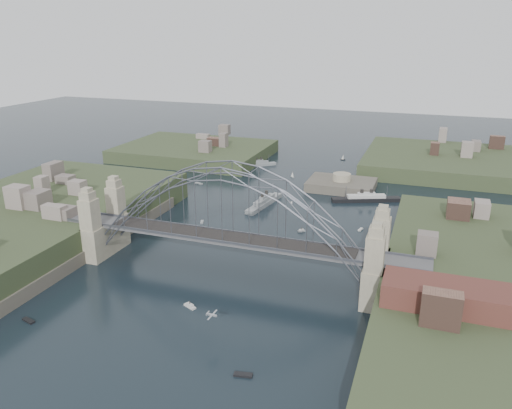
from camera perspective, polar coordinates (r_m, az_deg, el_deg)
The scene contains 23 objects.
ground at distance 111.53m, azimuth -3.14°, elevation -7.72°, with size 500.00×500.00×0.00m, color black.
bridge at distance 106.55m, azimuth -3.26°, elevation -1.80°, with size 84.00×13.80×24.60m.
shore_west at distance 141.48m, azimuth -25.14°, elevation -2.77°, with size 50.50×90.00×12.00m.
headland_nw at distance 214.81m, azimuth -6.96°, elevation 5.54°, with size 60.00×45.00×9.00m, color #313E22.
headland_ne at distance 207.85m, azimuth 22.10°, elevation 3.88°, with size 70.00×55.00×9.50m, color #313E22.
fort_island at distance 171.47m, azimuth 9.67°, elevation 1.64°, with size 22.00×16.00×9.40m.
wharf_shed at distance 87.52m, azimuth 20.83°, elevation -9.65°, with size 20.00×8.00×4.00m, color #592D26.
finger_pier at distance 80.59m, azimuth 16.28°, elevation -19.74°, with size 4.00×22.00×1.40m, color #535356.
naval_cruiser_near at distance 152.64m, azimuth 0.95°, elevation 0.22°, with size 5.40×19.89×5.92m.
naval_cruiser_far at distance 198.08m, azimuth 0.32°, elevation 4.60°, with size 12.06×10.60×4.77m.
ocean_liner at distance 160.17m, azimuth 12.44°, elevation 0.64°, with size 21.07×10.90×5.29m.
aeroplane at distance 86.86m, azimuth -5.12°, elevation -12.39°, with size 1.82×3.43×0.50m.
small_boat_a at distance 140.00m, azimuth -6.17°, elevation -2.00°, with size 1.58×2.46×0.45m.
small_boat_b at distance 133.35m, azimuth 5.19°, elevation -3.00°, with size 2.03×1.72×1.43m.
small_boat_c at distance 99.05m, azimuth -7.55°, elevation -11.39°, with size 2.87×1.99×1.43m.
small_boat_d at distance 136.88m, azimuth 11.82°, elevation -2.82°, with size 1.15×2.23×0.45m.
small_boat_e at distance 175.81m, azimuth -6.53°, elevation 2.39°, with size 3.27×1.90×0.45m.
small_boat_f at distance 155.03m, azimuth 4.05°, elevation 0.18°, with size 0.80×1.52×0.45m.
small_boat_g at distance 81.49m, azimuth -1.47°, elevation -18.84°, with size 3.07×1.48×0.45m.
small_boat_h at distance 182.93m, azimuth 4.18°, elevation 3.38°, with size 1.61×2.08×2.38m.
small_boat_i at distance 120.82m, azimuth 10.78°, elevation -5.41°, with size 1.50×2.60×2.38m.
small_boat_j at distance 102.87m, azimuth -24.49°, elevation -11.96°, with size 2.96×1.65×0.45m.
small_boat_k at distance 210.96m, azimuth 9.88°, elevation 5.28°, with size 1.96×1.08×2.38m.
Camera 1 is at (39.12, -91.59, 50.20)m, focal length 35.11 mm.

